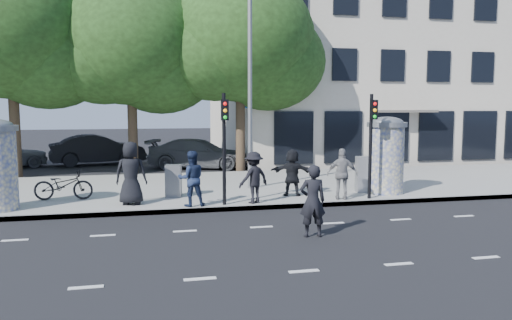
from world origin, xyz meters
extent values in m
plane|color=black|center=(0.00, 0.00, 0.00)|extent=(120.00, 120.00, 0.00)
cube|color=gray|center=(0.00, 7.50, 0.07)|extent=(40.00, 8.00, 0.15)
cube|color=slate|center=(0.00, 3.55, 0.07)|extent=(40.00, 0.10, 0.16)
cube|color=silver|center=(0.00, -2.20, 0.00)|extent=(32.00, 0.12, 0.01)
cube|color=silver|center=(0.00, 1.40, 0.00)|extent=(32.00, 0.12, 0.01)
cylinder|color=beige|center=(5.20, 4.70, 1.30)|extent=(1.20, 1.20, 2.30)
cylinder|color=slate|center=(5.20, 4.70, 2.53)|extent=(1.36, 1.36, 0.16)
ellipsoid|color=slate|center=(5.20, 4.70, 2.61)|extent=(1.10, 1.10, 0.38)
cylinder|color=black|center=(-0.60, 3.85, 1.85)|extent=(0.11, 0.11, 3.40)
cube|color=black|center=(-0.60, 3.67, 3.05)|extent=(0.22, 0.14, 0.62)
cylinder|color=black|center=(4.20, 3.85, 1.85)|extent=(0.11, 0.11, 3.40)
cube|color=black|center=(4.20, 3.67, 3.05)|extent=(0.22, 0.14, 0.62)
cylinder|color=slate|center=(0.80, 6.70, 4.15)|extent=(0.16, 0.16, 8.00)
cylinder|color=#38281C|center=(-8.50, 12.50, 2.36)|extent=(0.44, 0.44, 4.73)
ellipsoid|color=black|center=(-8.50, 12.50, 6.51)|extent=(7.20, 7.20, 6.12)
cylinder|color=#38281C|center=(-3.50, 12.70, 2.21)|extent=(0.44, 0.44, 4.41)
ellipsoid|color=black|center=(-3.50, 12.70, 6.08)|extent=(6.80, 6.80, 5.78)
cylinder|color=#38281C|center=(1.50, 12.30, 2.29)|extent=(0.44, 0.44, 4.59)
ellipsoid|color=black|center=(1.50, 12.30, 6.32)|extent=(7.00, 7.00, 5.95)
cube|color=#C1B5A1|center=(12.00, 20.00, 6.00)|extent=(20.00, 15.00, 12.00)
cube|color=black|center=(12.00, 12.45, 1.60)|extent=(18.00, 0.10, 2.60)
cube|color=#59544C|center=(10.00, 12.10, 2.90)|extent=(3.20, 0.90, 0.12)
cube|color=#194C8C|center=(2.50, 12.45, 3.20)|extent=(1.60, 0.06, 0.30)
imported|color=black|center=(-3.39, 4.48, 1.12)|extent=(1.03, 0.74, 1.95)
imported|color=#1A2542|center=(-1.60, 3.85, 0.99)|extent=(0.85, 0.67, 1.68)
imported|color=black|center=(0.33, 3.90, 0.95)|extent=(1.19, 0.97, 1.61)
imported|color=gray|center=(3.25, 3.85, 0.98)|extent=(1.10, 0.83, 1.66)
imported|color=black|center=(1.87, 4.86, 0.94)|extent=(1.56, 0.92, 1.59)
imported|color=black|center=(0.99, 0.21, 0.88)|extent=(0.68, 0.47, 1.77)
imported|color=black|center=(-5.55, 5.75, 0.63)|extent=(0.81, 1.89, 0.97)
cube|color=slate|center=(-2.05, 5.49, 0.69)|extent=(0.58, 0.46, 1.08)
cube|color=gray|center=(4.58, 5.03, 0.78)|extent=(0.66, 0.53, 1.25)
imported|color=slate|center=(-10.11, 16.32, 0.74)|extent=(3.21, 4.67, 1.48)
imported|color=black|center=(-5.47, 16.96, 0.81)|extent=(2.74, 5.17, 1.62)
imported|color=#525559|center=(-0.30, 14.20, 0.75)|extent=(3.55, 5.53, 1.49)
camera|label=1|loc=(-2.91, -11.09, 3.17)|focal=35.00mm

